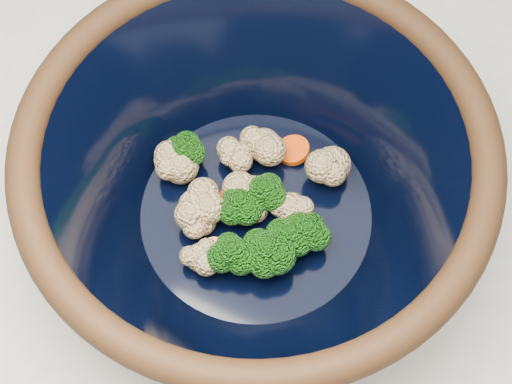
% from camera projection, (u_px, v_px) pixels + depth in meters
% --- Properties ---
extents(counter, '(1.20, 1.20, 0.90)m').
position_uv_depth(counter, '(219.00, 361.00, 1.07)').
color(counter, beige).
rests_on(counter, ground).
extents(mixing_bowl, '(0.38, 0.38, 0.17)m').
position_uv_depth(mixing_bowl, '(256.00, 183.00, 0.60)').
color(mixing_bowl, black).
rests_on(mixing_bowl, counter).
extents(vegetable_pile, '(0.17, 0.17, 0.05)m').
position_uv_depth(vegetable_pile, '(250.00, 203.00, 0.62)').
color(vegetable_pile, '#608442').
rests_on(vegetable_pile, mixing_bowl).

